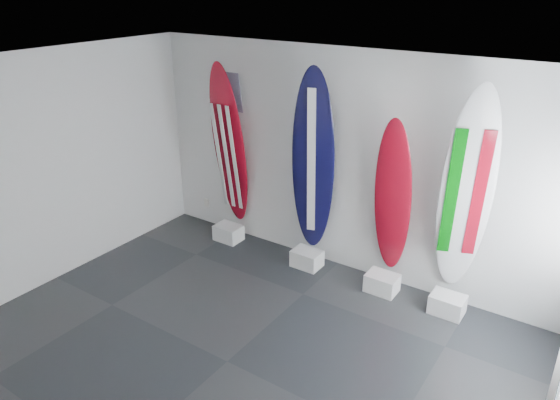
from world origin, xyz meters
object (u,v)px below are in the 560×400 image
Objects in this scene: surfboard_navy at (313,163)px; surfboard_italy at (466,194)px; surfboard_usa at (229,147)px; surfboard_swiss at (393,198)px.

surfboard_navy is 0.98× the size of surfboard_italy.
surfboard_swiss is (2.56, 0.00, -0.21)m from surfboard_usa.
surfboard_navy is at bearing -0.07° from surfboard_usa.
surfboard_navy is 1.22× the size of surfboard_swiss.
surfboard_usa is 1.20× the size of surfboard_swiss.
surfboard_usa is at bearing 164.43° from surfboard_navy.
surfboard_navy is 1.16m from surfboard_swiss.
surfboard_italy is (1.99, 0.00, 0.02)m from surfboard_navy.
surfboard_usa is 2.57m from surfboard_swiss.
surfboard_italy reaches higher than surfboard_usa.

